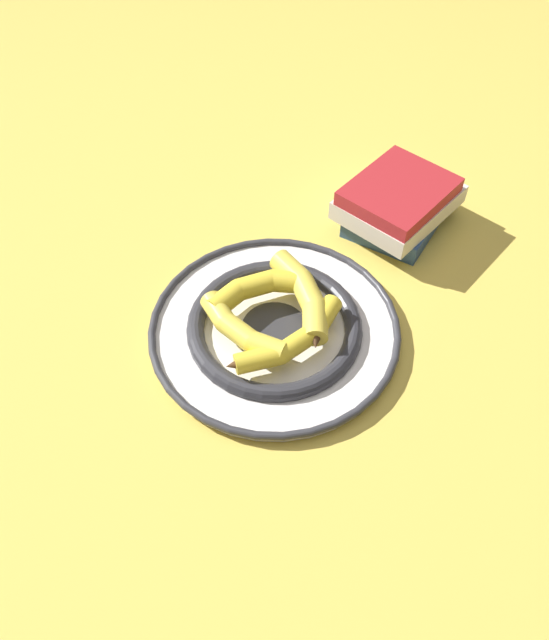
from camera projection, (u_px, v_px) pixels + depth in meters
ground_plane at (246, 330)px, 0.98m from camera, size 2.80×2.80×0.00m
decorative_bowl at (274, 328)px, 0.96m from camera, size 0.39×0.39×0.03m
banana_a at (292, 341)px, 0.91m from camera, size 0.21×0.08×0.03m
banana_b at (305, 297)px, 0.96m from camera, size 0.07×0.20×0.04m
banana_c at (259, 288)px, 0.97m from camera, size 0.19×0.07×0.04m
banana_d at (239, 328)px, 0.92m from camera, size 0.09×0.17×0.03m
book_stack at (399, 204)px, 1.09m from camera, size 0.24×0.22×0.10m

